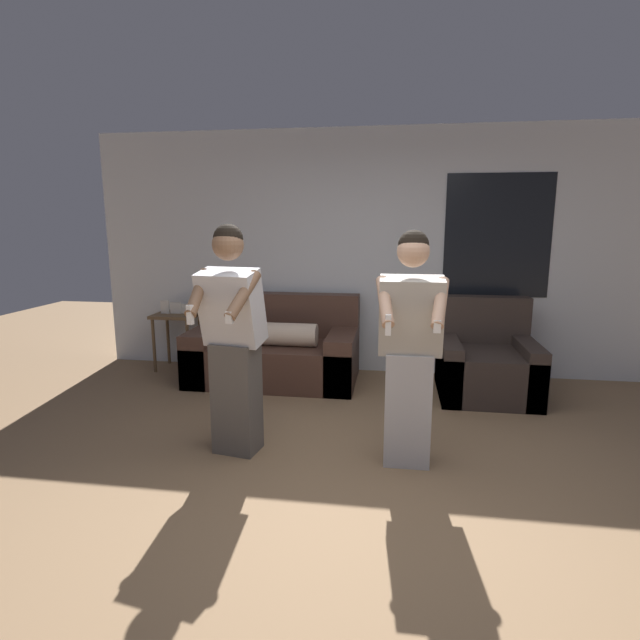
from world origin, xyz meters
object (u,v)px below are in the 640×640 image
Objects in this scene: couch at (275,352)px; armchair at (486,364)px; person_left at (233,340)px; person_right at (410,350)px; side_table at (177,322)px.

couch is 1.87× the size of armchair.
armchair is 2.67m from person_left.
armchair is at bearing 37.97° from person_left.
couch is 1.07× the size of person_right.
person_left reaches higher than couch.
person_right is at bearing 0.42° from person_left.
armchair is 1.86m from person_right.
person_right reaches higher than couch.
armchair is 1.17× the size of side_table.
armchair is 3.44m from side_table.
couch is 2.18× the size of side_table.
person_left reaches higher than armchair.
person_left is (0.13, -1.76, 0.55)m from couch.
side_table is at bearing 169.23° from couch.
armchair reaches higher than side_table.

